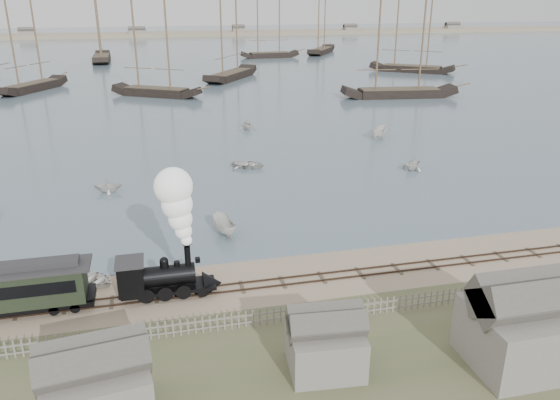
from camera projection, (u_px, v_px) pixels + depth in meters
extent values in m
plane|color=tan|center=(251.00, 273.00, 41.13)|extent=(600.00, 600.00, 0.00)
cube|color=#4C616D|center=(165.00, 52.00, 195.77)|extent=(600.00, 336.00, 0.06)
cube|color=#3A2A1F|center=(257.00, 288.00, 38.82)|extent=(120.00, 0.08, 0.12)
cube|color=#3A2A1F|center=(255.00, 281.00, 39.73)|extent=(120.00, 0.08, 0.12)
cube|color=#3E3328|center=(256.00, 285.00, 39.30)|extent=(120.00, 1.80, 0.06)
cube|color=tan|center=(158.00, 36.00, 268.55)|extent=(500.00, 20.00, 1.80)
cube|color=black|center=(169.00, 287.00, 37.75)|extent=(6.42, 1.89, 0.24)
cylinder|color=black|center=(162.00, 276.00, 37.33)|extent=(3.96, 1.42, 1.42)
cube|color=black|center=(131.00, 277.00, 36.82)|extent=(1.70, 2.08, 2.17)
cube|color=#2C2C2F|center=(129.00, 262.00, 36.42)|extent=(1.89, 2.26, 0.11)
cylinder|color=black|center=(188.00, 257.00, 37.27)|extent=(0.42, 0.42, 1.51)
sphere|color=black|center=(164.00, 261.00, 36.98)|extent=(0.60, 0.60, 0.60)
cone|color=black|center=(213.00, 284.00, 38.44)|extent=(1.32, 1.89, 1.89)
cube|color=black|center=(198.00, 260.00, 37.53)|extent=(0.33, 0.33, 0.33)
imported|color=silver|center=(91.00, 279.00, 39.44)|extent=(4.41, 4.64, 0.78)
imported|color=silver|center=(108.00, 185.00, 57.48)|extent=(2.64, 3.01, 1.50)
imported|color=silver|center=(224.00, 226.00, 47.33)|extent=(4.10, 2.17, 1.50)
imported|color=silver|center=(248.00, 164.00, 65.65)|extent=(4.34, 4.84, 0.83)
imported|color=silver|center=(413.00, 163.00, 64.75)|extent=(3.71, 3.87, 1.58)
imported|color=silver|center=(379.00, 132.00, 79.10)|extent=(3.99, 4.01, 1.59)
imported|color=silver|center=(247.00, 124.00, 84.03)|extent=(3.36, 2.99, 1.63)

